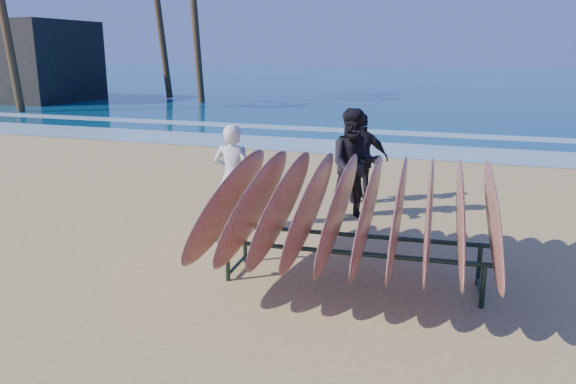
% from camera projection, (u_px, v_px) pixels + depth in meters
% --- Properties ---
extents(ground, '(120.00, 120.00, 0.00)m').
position_uv_depth(ground, '(266.00, 283.00, 6.83)').
color(ground, tan).
rests_on(ground, ground).
extents(ocean, '(160.00, 160.00, 0.00)m').
position_uv_depth(ocean, '(465.00, 79.00, 57.13)').
color(ocean, navy).
rests_on(ocean, ground).
extents(foam_near, '(160.00, 160.00, 0.00)m').
position_uv_depth(foam_near, '(395.00, 150.00, 15.98)').
color(foam_near, white).
rests_on(foam_near, ground).
extents(foam_far, '(160.00, 160.00, 0.00)m').
position_uv_depth(foam_far, '(412.00, 133.00, 19.18)').
color(foam_far, white).
rests_on(foam_far, ground).
extents(surfboard_rack, '(3.41, 3.27, 1.56)m').
position_uv_depth(surfboard_rack, '(354.00, 208.00, 6.61)').
color(surfboard_rack, '#1B2C23').
rests_on(surfboard_rack, ground).
extents(person_white, '(0.66, 0.48, 1.67)m').
position_uv_depth(person_white, '(233.00, 178.00, 8.70)').
color(person_white, silver).
rests_on(person_white, ground).
extents(person_dark_a, '(1.09, 0.98, 1.85)m').
position_uv_depth(person_dark_a, '(355.00, 165.00, 9.20)').
color(person_dark_a, black).
rests_on(person_dark_a, ground).
extents(person_dark_b, '(1.03, 0.57, 1.66)m').
position_uv_depth(person_dark_b, '(361.00, 159.00, 10.26)').
color(person_dark_b, black).
rests_on(person_dark_b, ground).
extents(building, '(9.84, 5.46, 4.37)m').
position_uv_depth(building, '(3.00, 61.00, 32.02)').
color(building, '#2D2823').
rests_on(building, ground).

